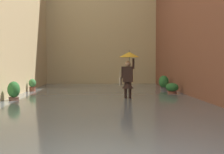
{
  "coord_description": "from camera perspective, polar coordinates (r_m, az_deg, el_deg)",
  "views": [
    {
      "loc": [
        0.1,
        4.22,
        1.61
      ],
      "look_at": [
        -0.41,
        -9.72,
        1.03
      ],
      "focal_mm": 51.71,
      "sensor_mm": 36.0,
      "label": 1
    }
  ],
  "objects": [
    {
      "name": "potted_plant_near_left",
      "position": [
        15.78,
        10.58,
        -2.09
      ],
      "size": [
        0.61,
        0.61,
        0.68
      ],
      "color": "brown",
      "rests_on": "ground_plane"
    },
    {
      "name": "potted_plant_mid_right",
      "position": [
        13.09,
        -16.98,
        -2.6
      ],
      "size": [
        0.48,
        0.48,
        0.92
      ],
      "color": "brown",
      "rests_on": "ground_plane"
    },
    {
      "name": "person_wading",
      "position": [
        13.22,
        2.91,
        1.58
      ],
      "size": [
        0.87,
        0.87,
        2.16
      ],
      "color": "black",
      "rests_on": "ground_plane"
    },
    {
      "name": "potted_plant_far_left",
      "position": [
        17.96,
        9.14,
        -1.09
      ],
      "size": [
        0.55,
        0.55,
        0.95
      ],
      "color": "#66605B",
      "rests_on": "ground_plane"
    },
    {
      "name": "building_facade_far",
      "position": [
        24.0,
        -1.89,
        11.95
      ],
      "size": [
        11.31,
        1.8,
        11.19
      ],
      "primitive_type": "cube",
      "color": "tan",
      "rests_on": "ground_plane"
    },
    {
      "name": "ground_plane",
      "position": [
        13.59,
        -1.68,
        -4.42
      ],
      "size": [
        60.0,
        60.0,
        0.0
      ],
      "primitive_type": "plane",
      "color": "#605B56"
    },
    {
      "name": "potted_plant_near_right",
      "position": [
        17.13,
        -13.89,
        -1.57
      ],
      "size": [
        0.37,
        0.37,
        0.82
      ],
      "color": "brown",
      "rests_on": "ground_plane"
    },
    {
      "name": "flood_water",
      "position": [
        13.57,
        -1.68,
        -4.04
      ],
      "size": [
        8.51,
        24.54,
        0.18
      ],
      "primitive_type": "cube",
      "color": "slate",
      "rests_on": "ground_plane"
    }
  ]
}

